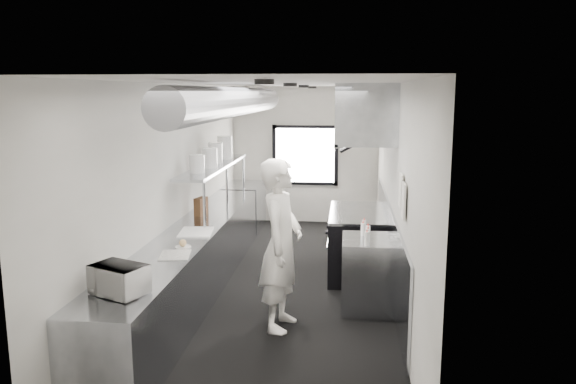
% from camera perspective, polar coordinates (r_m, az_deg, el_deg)
% --- Properties ---
extents(floor, '(3.00, 8.00, 0.01)m').
position_cam_1_polar(floor, '(8.00, -0.50, -9.49)').
color(floor, black).
rests_on(floor, ground).
extents(ceiling, '(3.00, 8.00, 0.01)m').
position_cam_1_polar(ceiling, '(7.54, -0.53, 10.98)').
color(ceiling, beige).
rests_on(ceiling, wall_back).
extents(wall_back, '(3.00, 0.02, 2.80)m').
position_cam_1_polar(wall_back, '(11.59, 1.76, 3.76)').
color(wall_back, beige).
rests_on(wall_back, floor).
extents(wall_front, '(3.00, 0.02, 2.80)m').
position_cam_1_polar(wall_front, '(3.82, -7.53, -9.71)').
color(wall_front, beige).
rests_on(wall_front, floor).
extents(wall_left, '(0.02, 8.00, 2.80)m').
position_cam_1_polar(wall_left, '(7.96, -11.31, 0.62)').
color(wall_left, beige).
rests_on(wall_left, floor).
extents(wall_right, '(0.02, 8.00, 2.80)m').
position_cam_1_polar(wall_right, '(7.62, 10.75, 0.23)').
color(wall_right, beige).
rests_on(wall_right, floor).
extents(wall_cladding, '(0.03, 5.50, 1.10)m').
position_cam_1_polar(wall_cladding, '(8.10, 10.25, -5.34)').
color(wall_cladding, '#92989F').
rests_on(wall_cladding, wall_right).
extents(hvac_duct, '(0.40, 6.40, 0.40)m').
position_cam_1_polar(hvac_duct, '(8.04, -5.22, 9.11)').
color(hvac_duct, gray).
rests_on(hvac_duct, ceiling).
extents(service_window, '(1.36, 0.05, 1.25)m').
position_cam_1_polar(service_window, '(11.56, 1.75, 3.74)').
color(service_window, white).
rests_on(service_window, wall_back).
extents(exhaust_hood, '(0.81, 2.20, 0.88)m').
position_cam_1_polar(exhaust_hood, '(8.20, 7.76, 7.96)').
color(exhaust_hood, '#92989F').
rests_on(exhaust_hood, ceiling).
extents(prep_counter, '(0.70, 6.00, 0.90)m').
position_cam_1_polar(prep_counter, '(7.61, -9.65, -7.12)').
color(prep_counter, '#92989F').
rests_on(prep_counter, floor).
extents(pass_shelf, '(0.45, 3.00, 0.68)m').
position_cam_1_polar(pass_shelf, '(8.81, -7.49, 2.53)').
color(pass_shelf, '#92989F').
rests_on(pass_shelf, prep_counter).
extents(range, '(0.88, 1.60, 0.94)m').
position_cam_1_polar(range, '(8.49, 7.05, -5.10)').
color(range, black).
rests_on(range, floor).
extents(bottle_station, '(0.65, 0.80, 0.90)m').
position_cam_1_polar(bottle_station, '(7.15, 8.12, -8.21)').
color(bottle_station, '#92989F').
rests_on(bottle_station, floor).
extents(far_work_table, '(0.70, 1.20, 0.90)m').
position_cam_1_polar(far_work_table, '(11.10, -4.51, -1.51)').
color(far_work_table, '#92989F').
rests_on(far_work_table, floor).
extents(notice_sheet_a, '(0.02, 0.28, 0.38)m').
position_cam_1_polar(notice_sheet_a, '(6.41, 11.39, 0.15)').
color(notice_sheet_a, white).
rests_on(notice_sheet_a, wall_right).
extents(notice_sheet_b, '(0.02, 0.28, 0.38)m').
position_cam_1_polar(notice_sheet_b, '(6.08, 11.67, -0.89)').
color(notice_sheet_b, white).
rests_on(notice_sheet_b, wall_right).
extents(line_cook, '(0.58, 0.78, 1.96)m').
position_cam_1_polar(line_cook, '(6.38, -0.70, -5.38)').
color(line_cook, white).
rests_on(line_cook, floor).
extents(microwave, '(0.55, 0.49, 0.27)m').
position_cam_1_polar(microwave, '(5.30, -16.84, -8.51)').
color(microwave, silver).
rests_on(microwave, prep_counter).
extents(deli_tub_a, '(0.20, 0.20, 0.11)m').
position_cam_1_polar(deli_tub_a, '(5.72, -17.09, -7.99)').
color(deli_tub_a, silver).
rests_on(deli_tub_a, prep_counter).
extents(deli_tub_b, '(0.16, 0.16, 0.10)m').
position_cam_1_polar(deli_tub_b, '(5.87, -15.86, -7.50)').
color(deli_tub_b, silver).
rests_on(deli_tub_b, prep_counter).
extents(newspaper, '(0.39, 0.45, 0.01)m').
position_cam_1_polar(newspaper, '(6.39, -11.42, -6.29)').
color(newspaper, silver).
rests_on(newspaper, prep_counter).
extents(small_plate, '(0.20, 0.20, 0.02)m').
position_cam_1_polar(small_plate, '(6.67, -10.63, -5.52)').
color(small_plate, silver).
rests_on(small_plate, prep_counter).
extents(pastry, '(0.08, 0.08, 0.08)m').
position_cam_1_polar(pastry, '(6.66, -10.65, -5.11)').
color(pastry, '#DBB273').
rests_on(pastry, small_plate).
extents(cutting_board, '(0.47, 0.58, 0.02)m').
position_cam_1_polar(cutting_board, '(7.34, -9.34, -4.03)').
color(cutting_board, silver).
rests_on(cutting_board, prep_counter).
extents(knife_block, '(0.17, 0.26, 0.26)m').
position_cam_1_polar(knife_block, '(8.33, -8.83, -1.45)').
color(knife_block, brown).
rests_on(knife_block, prep_counter).
extents(plate_stack_a, '(0.25, 0.25, 0.25)m').
position_cam_1_polar(plate_stack_a, '(7.97, -9.22, 2.85)').
color(plate_stack_a, silver).
rests_on(plate_stack_a, pass_shelf).
extents(plate_stack_b, '(0.25, 0.25, 0.30)m').
position_cam_1_polar(plate_stack_b, '(8.47, -7.96, 3.46)').
color(plate_stack_b, silver).
rests_on(plate_stack_b, pass_shelf).
extents(plate_stack_c, '(0.31, 0.31, 0.33)m').
position_cam_1_polar(plate_stack_c, '(9.00, -7.41, 3.96)').
color(plate_stack_c, silver).
rests_on(plate_stack_c, pass_shelf).
extents(plate_stack_d, '(0.25, 0.25, 0.39)m').
position_cam_1_polar(plate_stack_d, '(9.55, -6.43, 4.51)').
color(plate_stack_d, silver).
rests_on(plate_stack_d, pass_shelf).
extents(squeeze_bottle_a, '(0.07, 0.07, 0.17)m').
position_cam_1_polar(squeeze_bottle_a, '(6.70, 8.01, -4.71)').
color(squeeze_bottle_a, silver).
rests_on(squeeze_bottle_a, bottle_station).
extents(squeeze_bottle_b, '(0.06, 0.06, 0.16)m').
position_cam_1_polar(squeeze_bottle_b, '(6.87, 8.12, -4.37)').
color(squeeze_bottle_b, silver).
rests_on(squeeze_bottle_b, bottle_station).
extents(squeeze_bottle_c, '(0.07, 0.07, 0.17)m').
position_cam_1_polar(squeeze_bottle_c, '(6.97, 8.11, -4.11)').
color(squeeze_bottle_c, silver).
rests_on(squeeze_bottle_c, bottle_station).
extents(squeeze_bottle_d, '(0.07, 0.07, 0.16)m').
position_cam_1_polar(squeeze_bottle_d, '(7.15, 7.62, -3.78)').
color(squeeze_bottle_d, silver).
rests_on(squeeze_bottle_d, bottle_station).
extents(squeeze_bottle_e, '(0.07, 0.07, 0.16)m').
position_cam_1_polar(squeeze_bottle_e, '(7.33, 7.73, -3.45)').
color(squeeze_bottle_e, silver).
rests_on(squeeze_bottle_e, bottle_station).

